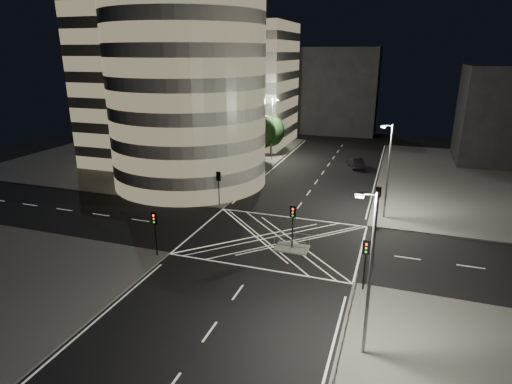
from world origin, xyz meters
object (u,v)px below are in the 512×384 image
(traffic_signal_fl, at_px, (219,182))
(street_lamp_left_far, at_px, (272,127))
(traffic_signal_fr, at_px, (378,198))
(central_island, at_px, (292,248))
(traffic_signal_nl, at_px, (155,226))
(street_lamp_right_near, at_px, (369,271))
(traffic_signal_island, at_px, (293,219))
(sedan, at_px, (355,163))
(traffic_signal_nr, at_px, (366,256))
(street_lamp_right_far, at_px, (388,169))
(street_lamp_left_near, at_px, (230,150))

(traffic_signal_fl, xyz_separation_m, street_lamp_left_far, (-0.64, 23.20, 2.63))
(traffic_signal_fr, bearing_deg, central_island, -129.33)
(traffic_signal_nl, height_order, street_lamp_right_near, street_lamp_right_near)
(traffic_signal_fr, relative_size, traffic_signal_island, 1.00)
(central_island, relative_size, street_lamp_right_near, 0.30)
(street_lamp_right_near, xyz_separation_m, sedan, (-5.23, 43.51, -4.74))
(traffic_signal_nr, relative_size, sedan, 0.83)
(central_island, bearing_deg, traffic_signal_fl, 142.46)
(street_lamp_right_far, height_order, street_lamp_right_near, same)
(traffic_signal_nr, bearing_deg, traffic_signal_fl, 142.31)
(traffic_signal_nr, distance_m, street_lamp_left_far, 41.15)
(traffic_signal_nl, distance_m, street_lamp_left_far, 36.90)
(street_lamp_left_near, bearing_deg, traffic_signal_fr, -15.92)
(traffic_signal_nr, relative_size, street_lamp_left_far, 0.40)
(traffic_signal_fl, xyz_separation_m, traffic_signal_nr, (17.60, -13.60, 0.00))
(traffic_signal_nr, xyz_separation_m, sedan, (-4.60, 36.31, -2.12))
(traffic_signal_island, height_order, street_lamp_right_near, street_lamp_right_near)
(central_island, bearing_deg, street_lamp_right_far, 54.70)
(street_lamp_left_near, distance_m, street_lamp_right_far, 19.11)
(street_lamp_left_near, xyz_separation_m, sedan, (13.64, 17.51, -4.74))
(traffic_signal_fl, xyz_separation_m, traffic_signal_island, (10.80, -8.30, 0.00))
(traffic_signal_fr, xyz_separation_m, street_lamp_left_far, (-18.24, 23.20, 2.63))
(traffic_signal_island, relative_size, street_lamp_right_far, 0.40)
(street_lamp_left_far, bearing_deg, traffic_signal_nr, -63.64)
(sedan, bearing_deg, traffic_signal_island, 64.66)
(traffic_signal_nr, relative_size, street_lamp_right_far, 0.40)
(street_lamp_right_near, bearing_deg, traffic_signal_nl, 158.45)
(traffic_signal_fl, bearing_deg, street_lamp_left_far, 91.57)
(central_island, height_order, traffic_signal_nr, traffic_signal_nr)
(central_island, xyz_separation_m, traffic_signal_fr, (6.80, 8.30, 2.84))
(traffic_signal_fl, height_order, street_lamp_right_far, street_lamp_right_far)
(street_lamp_left_far, bearing_deg, traffic_signal_island, -70.05)
(traffic_signal_fl, height_order, sedan, traffic_signal_fl)
(traffic_signal_fr, relative_size, street_lamp_right_near, 0.40)
(traffic_signal_nr, distance_m, sedan, 36.66)
(traffic_signal_nl, distance_m, sedan, 38.63)
(central_island, height_order, street_lamp_right_near, street_lamp_right_near)
(traffic_signal_island, distance_m, street_lamp_right_near, 14.78)
(traffic_signal_nr, height_order, street_lamp_right_near, street_lamp_right_near)
(street_lamp_right_far, bearing_deg, traffic_signal_fr, -106.11)
(street_lamp_right_far, distance_m, sedan, 21.70)
(traffic_signal_fr, distance_m, traffic_signal_island, 10.73)
(street_lamp_left_far, bearing_deg, street_lamp_right_far, -48.06)
(traffic_signal_fl, height_order, traffic_signal_island, same)
(traffic_signal_nl, xyz_separation_m, traffic_signal_fr, (17.60, 13.60, 0.00))
(traffic_signal_nl, xyz_separation_m, traffic_signal_nr, (17.60, 0.00, 0.00))
(traffic_signal_island, xyz_separation_m, street_lamp_right_far, (7.44, 10.50, 2.63))
(traffic_signal_nr, bearing_deg, traffic_signal_nl, 180.00)
(street_lamp_right_near, distance_m, sedan, 44.08)
(street_lamp_right_near, relative_size, sedan, 2.07)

